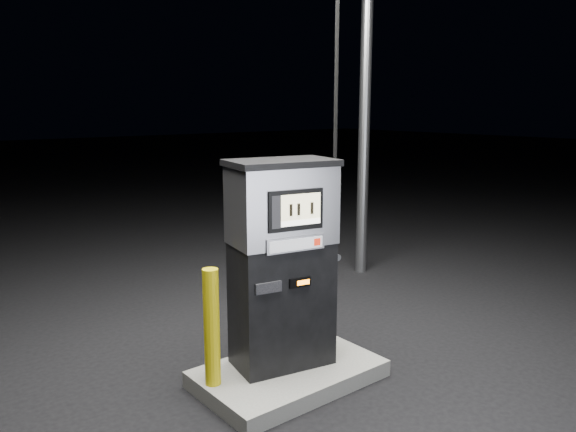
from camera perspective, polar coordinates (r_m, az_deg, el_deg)
ground at (r=5.28m, az=0.05°, el=-16.46°), size 80.00×80.00×0.00m
pump_island at (r=5.25m, az=0.05°, el=-15.73°), size 1.60×1.00×0.15m
fuel_dispenser at (r=4.95m, az=-0.59°, el=-4.67°), size 1.06×0.72×3.83m
bollard_left at (r=4.76m, az=-7.76°, el=-11.15°), size 0.14×0.14×1.00m
bollard_right at (r=5.50m, az=3.44°, el=-8.80°), size 0.13×0.13×0.85m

